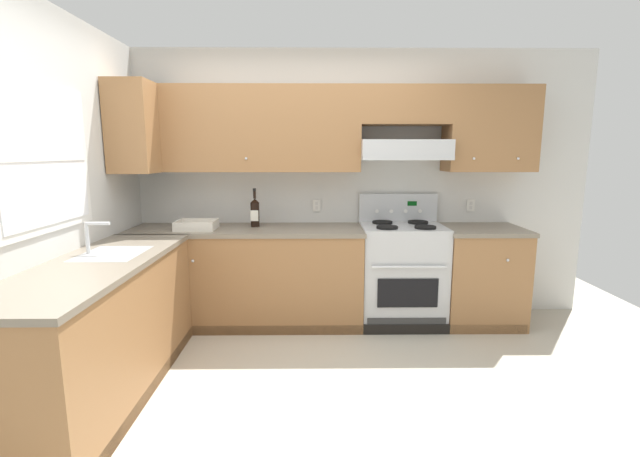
{
  "coord_description": "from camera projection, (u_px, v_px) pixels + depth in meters",
  "views": [
    {
      "loc": [
        0.15,
        -2.69,
        1.59
      ],
      "look_at": [
        0.18,
        0.7,
        1.0
      ],
      "focal_mm": 24.42,
      "sensor_mm": 36.0,
      "label": 1
    }
  ],
  "objects": [
    {
      "name": "wine_bottle",
      "position": [
        255.0,
        212.0,
        4.04
      ],
      "size": [
        0.08,
        0.08,
        0.36
      ],
      "color": "black",
      "rests_on": "counter_back_run"
    },
    {
      "name": "wall_left",
      "position": [
        54.0,
        190.0,
        2.89
      ],
      "size": [
        0.47,
        4.0,
        2.55
      ],
      "color": "silver",
      "rests_on": "ground_plane"
    },
    {
      "name": "bowl",
      "position": [
        197.0,
        226.0,
        3.91
      ],
      "size": [
        0.35,
        0.27,
        0.08
      ],
      "color": "beige",
      "rests_on": "counter_back_run"
    },
    {
      "name": "wall_back",
      "position": [
        341.0,
        165.0,
        4.17
      ],
      "size": [
        4.68,
        0.57,
        2.55
      ],
      "color": "silver",
      "rests_on": "ground_plane"
    },
    {
      "name": "counter_left_run",
      "position": [
        102.0,
        329.0,
        2.83
      ],
      "size": [
        0.63,
        1.91,
        1.13
      ],
      "color": "olive",
      "rests_on": "ground_plane"
    },
    {
      "name": "counter_back_run",
      "position": [
        307.0,
        276.0,
        4.06
      ],
      "size": [
        3.6,
        0.65,
        0.91
      ],
      "color": "olive",
      "rests_on": "ground_plane"
    },
    {
      "name": "stove",
      "position": [
        401.0,
        273.0,
        4.08
      ],
      "size": [
        0.76,
        0.62,
        1.2
      ],
      "color": "#B7BABC",
      "rests_on": "ground_plane"
    },
    {
      "name": "ground_plane",
      "position": [
        294.0,
        393.0,
        2.92
      ],
      "size": [
        7.04,
        7.04,
        0.0
      ],
      "primitive_type": "plane",
      "color": "#B2AA99"
    }
  ]
}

